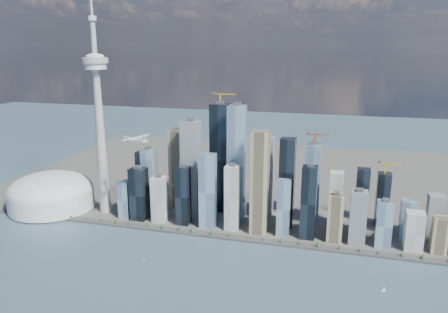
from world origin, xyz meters
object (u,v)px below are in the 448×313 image
(dome_stadium, at_px, (51,193))
(airplane, at_px, (136,140))
(sailboat_west, at_px, (144,259))
(sailboat_east, at_px, (384,289))
(needle_tower, at_px, (99,114))

(dome_stadium, xyz_separation_m, airplane, (268.99, -71.03, 162.63))
(sailboat_west, bearing_deg, sailboat_east, 22.84)
(needle_tower, xyz_separation_m, dome_stadium, (-140.00, -10.00, -196.40))
(dome_stadium, distance_m, sailboat_east, 774.29)
(dome_stadium, relative_size, airplane, 2.81)
(needle_tower, xyz_separation_m, sailboat_east, (612.79, -187.52, -232.55))
(needle_tower, distance_m, sailboat_east, 681.73)
(airplane, height_order, sailboat_east, airplane)
(needle_tower, distance_m, sailboat_west, 360.43)
(dome_stadium, relative_size, sailboat_east, 19.53)
(needle_tower, relative_size, sailboat_west, 62.42)
(sailboat_west, distance_m, sailboat_east, 420.56)
(dome_stadium, xyz_separation_m, sailboat_west, (332.33, -186.54, -36.61))
(needle_tower, height_order, sailboat_west, needle_tower)
(sailboat_east, bearing_deg, dome_stadium, 143.41)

